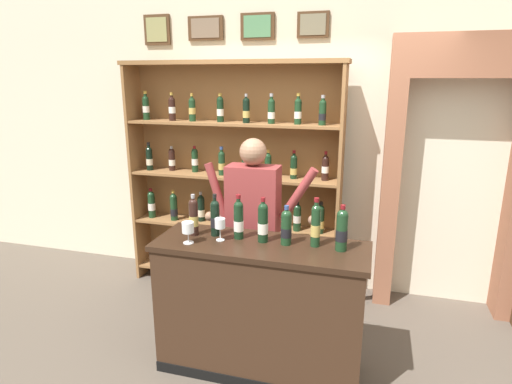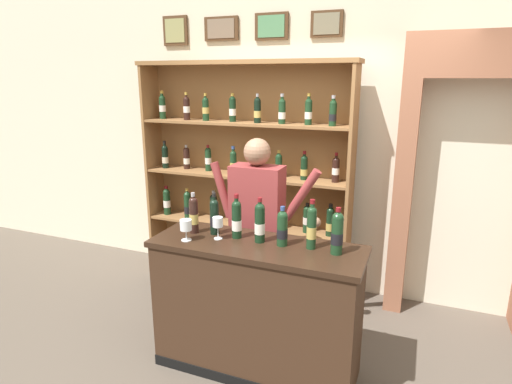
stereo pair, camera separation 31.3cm
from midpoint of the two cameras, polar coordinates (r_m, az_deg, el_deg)
The scene contains 15 objects.
ground_plane at distance 3.48m, azimuth -0.87°, elevation -22.82°, with size 14.00×14.00×0.02m, color brown.
back_wall at distance 4.30m, azimuth 5.21°, elevation 9.62°, with size 12.00×0.19×3.44m.
wine_shelf at distance 4.26m, azimuth -5.14°, elevation 2.35°, with size 2.19×0.33×2.28m.
archway_doorway at distance 4.17m, azimuth 23.16°, elevation 4.08°, with size 1.23×0.45×2.48m.
tasting_counter at distance 3.21m, azimuth -2.33°, elevation -15.36°, with size 1.51×0.53×1.00m.
shopkeeper at distance 3.51m, azimuth -2.90°, elevation -3.00°, with size 0.97×0.22×1.66m.
tasting_bottle_bianco at distance 3.16m, azimuth -11.21°, elevation -3.28°, with size 0.07×0.07×0.31m.
tasting_bottle_grappa at distance 3.13m, azimuth -8.38°, elevation -3.43°, with size 0.07×0.07×0.32m.
tasting_bottle_prosecco at distance 3.05m, azimuth -5.30°, elevation -3.71°, with size 0.07×0.07×0.33m.
tasting_bottle_vin_santo at distance 2.98m, azimuth -2.08°, elevation -4.10°, with size 0.07×0.07×0.32m.
tasting_bottle_rosso at distance 2.93m, azimuth 1.03°, elevation -4.76°, with size 0.08×0.08×0.28m.
tasting_bottle_brunello at distance 2.90m, azimuth 4.97°, elevation -4.44°, with size 0.07×0.07×0.35m.
tasting_bottle_super_tuscan at distance 2.86m, azimuth 8.39°, elevation -5.07°, with size 0.08×0.08×0.32m.
wine_glass_right at distance 3.03m, azimuth -7.82°, elevation -4.39°, with size 0.07×0.07×0.16m.
wine_glass_center at distance 3.03m, azimuth -12.09°, elevation -4.89°, with size 0.08×0.08×0.15m.
Camera 1 is at (0.65, -2.67, 2.13)m, focal length 29.80 mm.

